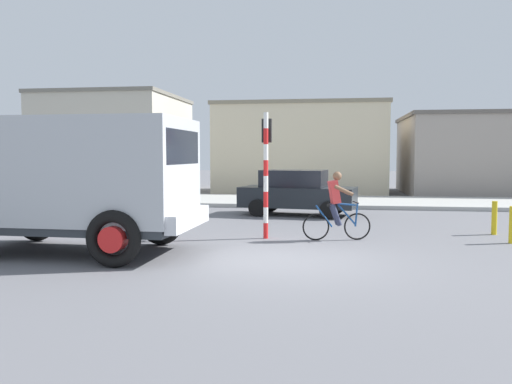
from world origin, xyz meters
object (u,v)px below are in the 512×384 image
at_px(cyclist, 336,206).
at_px(traffic_light_pole, 266,157).
at_px(bollard_near, 512,225).
at_px(truck_foreground, 69,176).
at_px(bollard_far, 494,218).
at_px(car_red_near, 297,192).

distance_m(cyclist, traffic_light_pole, 2.15).
xyz_separation_m(cyclist, bollard_near, (4.19, 0.14, -0.41)).
relative_size(traffic_light_pole, bollard_near, 3.56).
xyz_separation_m(truck_foreground, bollard_far, (9.93, 4.07, -1.22)).
bearing_deg(bollard_near, cyclist, -178.07).
relative_size(cyclist, traffic_light_pole, 0.54).
relative_size(truck_foreground, bollard_near, 6.08).
bearing_deg(traffic_light_pole, truck_foreground, -146.46).
height_order(car_red_near, bollard_near, car_red_near).
bearing_deg(traffic_light_pole, bollard_near, 0.48).
relative_size(cyclist, bollard_near, 1.91).
relative_size(cyclist, car_red_near, 0.41).
height_order(cyclist, bollard_near, cyclist).
bearing_deg(bollard_near, bollard_far, 90.00).
distance_m(truck_foreground, bollard_far, 10.80).
bearing_deg(car_red_near, truck_foreground, -119.24).
bearing_deg(cyclist, car_red_near, 104.34).
xyz_separation_m(truck_foreground, bollard_near, (9.93, 2.67, -1.22)).
height_order(truck_foreground, bollard_near, truck_foreground).
xyz_separation_m(truck_foreground, cyclist, (5.74, 2.53, -0.80)).
bearing_deg(bollard_near, truck_foreground, -164.93).
height_order(truck_foreground, car_red_near, truck_foreground).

